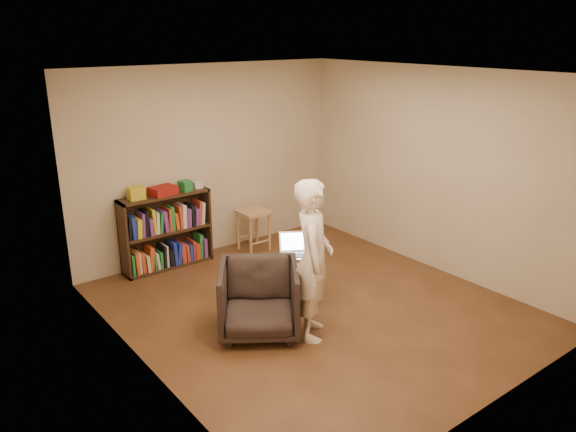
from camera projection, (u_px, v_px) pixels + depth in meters
floor at (313, 307)px, 6.40m from camera, size 4.50×4.50×0.00m
ceiling at (317, 73)px, 5.58m from camera, size 4.50×4.50×0.00m
wall_back at (209, 161)px, 7.69m from camera, size 4.00×0.00×4.00m
wall_left at (138, 238)px, 4.84m from camera, size 0.00×4.50×4.50m
wall_right at (435, 171)px, 7.15m from camera, size 0.00×4.50×4.50m
bookshelf at (166, 235)px, 7.39m from camera, size 1.20×0.30×1.00m
box_yellow at (136, 193)px, 6.97m from camera, size 0.20×0.15×0.16m
red_cloth at (163, 191)px, 7.17m from camera, size 0.36×0.29×0.11m
box_green at (185, 186)px, 7.33m from camera, size 0.17×0.17×0.14m
box_white at (198, 185)px, 7.49m from camera, size 0.12×0.12×0.09m
stool at (254, 218)px, 7.93m from camera, size 0.41×0.41×0.59m
armchair at (259, 299)px, 5.76m from camera, size 1.13×1.13×0.75m
side_table at (294, 264)px, 6.54m from camera, size 0.49×0.49×0.50m
laptop at (295, 250)px, 6.56m from camera, size 0.49×0.50×0.24m
person at (313, 260)px, 5.57m from camera, size 0.70×0.72×1.67m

